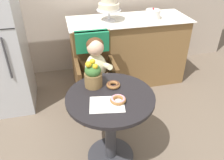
# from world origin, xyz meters

# --- Properties ---
(ground_plane) EXTENTS (8.00, 8.00, 0.00)m
(ground_plane) POSITION_xyz_m (0.00, 0.00, 0.00)
(ground_plane) COLOR #6B5B4C
(cafe_table) EXTENTS (0.72, 0.72, 0.72)m
(cafe_table) POSITION_xyz_m (0.00, 0.00, 0.51)
(cafe_table) COLOR black
(cafe_table) RESTS_ON ground
(wicker_chair) EXTENTS (0.42, 0.45, 0.95)m
(wicker_chair) POSITION_xyz_m (-0.01, 0.74, 0.64)
(wicker_chair) COLOR brown
(wicker_chair) RESTS_ON ground
(seated_child) EXTENTS (0.27, 0.32, 0.73)m
(seated_child) POSITION_xyz_m (-0.01, 0.59, 0.68)
(seated_child) COLOR beige
(seated_child) RESTS_ON ground
(paper_napkin) EXTENTS (0.29, 0.24, 0.00)m
(paper_napkin) POSITION_xyz_m (-0.05, -0.10, 0.72)
(paper_napkin) COLOR white
(paper_napkin) RESTS_ON cafe_table
(donut_front) EXTENTS (0.12, 0.12, 0.04)m
(donut_front) POSITION_xyz_m (0.06, 0.12, 0.74)
(donut_front) COLOR #936033
(donut_front) RESTS_ON cafe_table
(donut_mid) EXTENTS (0.12, 0.12, 0.04)m
(donut_mid) POSITION_xyz_m (0.04, -0.09, 0.74)
(donut_mid) COLOR #936033
(donut_mid) RESTS_ON cafe_table
(flower_vase) EXTENTS (0.15, 0.15, 0.24)m
(flower_vase) POSITION_xyz_m (-0.10, 0.18, 0.83)
(flower_vase) COLOR brown
(flower_vase) RESTS_ON cafe_table
(display_counter) EXTENTS (1.56, 0.62, 0.90)m
(display_counter) POSITION_xyz_m (0.55, 1.30, 0.45)
(display_counter) COLOR olive
(display_counter) RESTS_ON ground
(tiered_cake_stand) EXTENTS (0.30, 0.30, 0.28)m
(tiered_cake_stand) POSITION_xyz_m (0.29, 1.30, 1.08)
(tiered_cake_stand) COLOR silver
(tiered_cake_stand) RESTS_ON display_counter
(round_layer_cake) EXTENTS (0.19, 0.19, 0.13)m
(round_layer_cake) POSITION_xyz_m (0.85, 1.26, 0.96)
(round_layer_cake) COLOR white
(round_layer_cake) RESTS_ON display_counter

